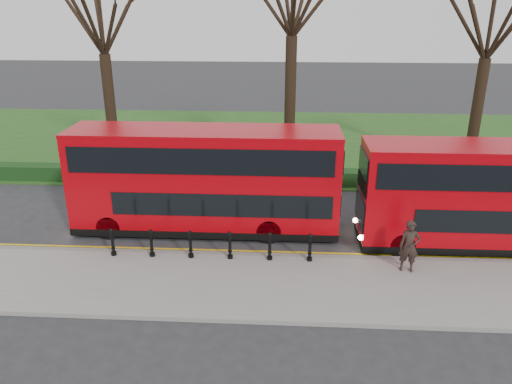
# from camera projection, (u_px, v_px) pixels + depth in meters

# --- Properties ---
(ground) EXTENTS (120.00, 120.00, 0.00)m
(ground) POSITION_uv_depth(u_px,v_px,m) (237.00, 245.00, 19.19)
(ground) COLOR #28282B
(ground) RESTS_ON ground
(pavement) EXTENTS (60.00, 4.00, 0.15)m
(pavement) POSITION_uv_depth(u_px,v_px,m) (229.00, 285.00, 16.37)
(pavement) COLOR gray
(pavement) RESTS_ON ground
(kerb) EXTENTS (60.00, 0.25, 0.16)m
(kerb) POSITION_uv_depth(u_px,v_px,m) (235.00, 255.00, 18.24)
(kerb) COLOR slate
(kerb) RESTS_ON ground
(grass_verge) EXTENTS (60.00, 18.00, 0.06)m
(grass_verge) POSITION_uv_depth(u_px,v_px,m) (258.00, 141.00, 33.14)
(grass_verge) COLOR #244D19
(grass_verge) RESTS_ON ground
(hedge) EXTENTS (60.00, 0.90, 0.80)m
(hedge) POSITION_uv_depth(u_px,v_px,m) (250.00, 176.00, 25.38)
(hedge) COLOR black
(hedge) RESTS_ON ground
(yellow_line_outer) EXTENTS (60.00, 0.10, 0.01)m
(yellow_line_outer) POSITION_uv_depth(u_px,v_px,m) (236.00, 253.00, 18.54)
(yellow_line_outer) COLOR yellow
(yellow_line_outer) RESTS_ON ground
(yellow_line_inner) EXTENTS (60.00, 0.10, 0.01)m
(yellow_line_inner) POSITION_uv_depth(u_px,v_px,m) (236.00, 251.00, 18.73)
(yellow_line_inner) COLOR yellow
(yellow_line_inner) RESTS_ON ground
(tree_left) EXTENTS (7.08, 7.08, 11.07)m
(tree_left) POSITION_uv_depth(u_px,v_px,m) (100.00, 15.00, 26.02)
(tree_left) COLOR black
(tree_left) RESTS_ON ground
(tree_right) EXTENTS (6.96, 6.96, 10.87)m
(tree_right) POSITION_uv_depth(u_px,v_px,m) (492.00, 19.00, 25.00)
(tree_right) COLOR black
(tree_right) RESTS_ON ground
(bollard_row) EXTENTS (7.23, 0.15, 1.00)m
(bollard_row) POSITION_uv_depth(u_px,v_px,m) (210.00, 245.00, 17.75)
(bollard_row) COLOR black
(bollard_row) RESTS_ON pavement
(bus_lead) EXTENTS (10.52, 2.42, 4.18)m
(bus_lead) POSITION_uv_depth(u_px,v_px,m) (205.00, 181.00, 19.73)
(bus_lead) COLOR #AA030B
(bus_lead) RESTS_ON ground
(bus_rear) EXTENTS (10.02, 2.30, 3.98)m
(bus_rear) POSITION_uv_depth(u_px,v_px,m) (498.00, 197.00, 18.38)
(bus_rear) COLOR #AA030B
(bus_rear) RESTS_ON ground
(pedestrian) EXTENTS (0.72, 0.53, 1.83)m
(pedestrian) POSITION_uv_depth(u_px,v_px,m) (409.00, 246.00, 16.76)
(pedestrian) COLOR black
(pedestrian) RESTS_ON pavement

